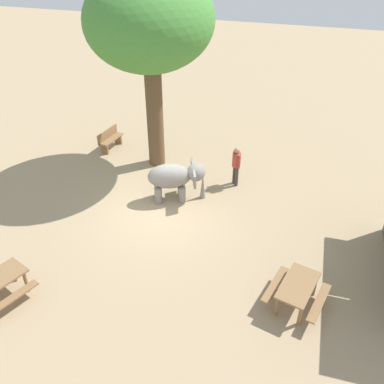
{
  "coord_description": "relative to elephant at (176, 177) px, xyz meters",
  "views": [
    {
      "loc": [
        11.22,
        4.35,
        9.15
      ],
      "look_at": [
        -0.46,
        1.02,
        0.8
      ],
      "focal_mm": 39.38,
      "sensor_mm": 36.0,
      "label": 1
    }
  ],
  "objects": [
    {
      "name": "ground_plane",
      "position": [
        1.0,
        -0.24,
        -0.94
      ],
      "size": [
        60.0,
        60.0,
        0.0
      ],
      "primitive_type": "plane",
      "color": "tan"
    },
    {
      "name": "elephant",
      "position": [
        0.0,
        0.0,
        0.0
      ],
      "size": [
        1.64,
        2.13,
        1.48
      ],
      "rotation": [
        0.0,
        0.0,
        1.93
      ],
      "color": "gray",
      "rests_on": "ground_plane"
    },
    {
      "name": "shade_tree_main",
      "position": [
        -2.34,
        -1.59,
        4.74
      ],
      "size": [
        5.02,
        4.6,
        7.55
      ],
      "color": "brown",
      "rests_on": "ground_plane"
    },
    {
      "name": "person_handler",
      "position": [
        -1.58,
        1.93,
        0.0
      ],
      "size": [
        0.42,
        0.35,
        1.62
      ],
      "rotation": [
        0.0,
        0.0,
        -0.91
      ],
      "color": "#3F3833",
      "rests_on": "ground_plane"
    },
    {
      "name": "picnic_table_near",
      "position": [
        3.91,
        4.68,
        -0.36
      ],
      "size": [
        1.84,
        1.83,
        0.78
      ],
      "rotation": [
        0.0,
        0.0,
        2.87
      ],
      "color": "olive",
      "rests_on": "ground_plane"
    },
    {
      "name": "wooden_bench",
      "position": [
        -2.97,
        -4.05,
        -0.47
      ],
      "size": [
        1.45,
        0.64,
        0.88
      ],
      "rotation": [
        0.0,
        0.0,
        6.11
      ],
      "color": "olive",
      "rests_on": "ground_plane"
    }
  ]
}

